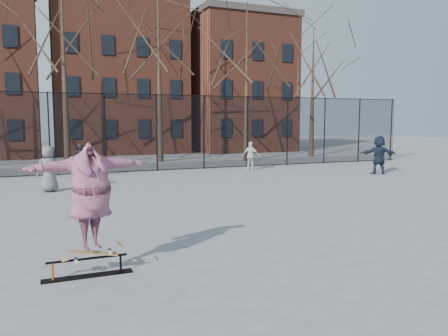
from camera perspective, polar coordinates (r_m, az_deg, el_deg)
name	(u,v)px	position (r m, az deg, el deg)	size (l,w,h in m)	color
ground	(237,232)	(10.59, 1.71, -8.38)	(100.00, 100.00, 0.00)	slate
skate_rail	(88,269)	(8.07, -17.38, -12.47)	(1.52, 0.23, 0.33)	black
skateboard	(93,254)	(8.00, -16.76, -10.69)	(0.90, 0.21, 0.11)	#9B673E
skater	(91,199)	(7.78, -16.98, -3.87)	(2.24, 0.61, 1.82)	#4B3585
bystander_grey	(49,169)	(17.49, -21.94, -0.09)	(0.85, 0.55, 1.73)	#5C5B60
bystander_black	(80,161)	(21.09, -18.24, 0.89)	(0.58, 0.38, 1.59)	black
bystander_white	(251,156)	(23.21, 3.52, 1.59)	(0.90, 0.37, 1.53)	silver
bystander_navy	(379,155)	(22.79, 19.56, 1.62)	(1.76, 0.56, 1.90)	#192032
fence	(133,132)	(22.75, -11.76, 4.63)	(34.03, 0.07, 4.00)	black
tree_row	(114,39)	(27.19, -14.20, 16.06)	(33.66, 7.46, 10.67)	black
rowhouses	(110,76)	(35.85, -14.61, 11.57)	(29.00, 7.00, 13.00)	brown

